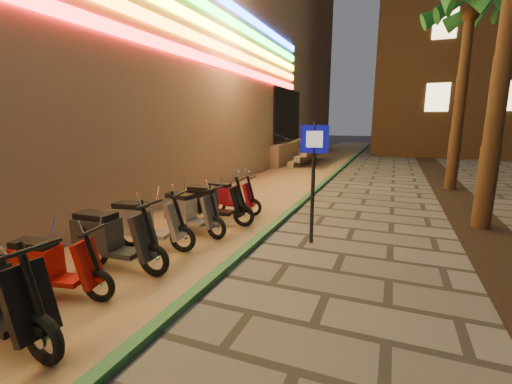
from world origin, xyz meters
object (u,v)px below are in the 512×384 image
at_px(scooter_7, 144,223).
at_px(scooter_8, 189,212).
at_px(scooter_6, 111,238).
at_px(scooter_9, 212,203).
at_px(pedestrian_sign, 314,166).
at_px(scooter_10, 228,197).
at_px(scooter_5, 51,266).

relative_size(scooter_7, scooter_8, 1.05).
distance_m(scooter_6, scooter_8, 2.11).
distance_m(scooter_8, scooter_9, 0.84).
bearing_deg(scooter_6, scooter_8, 83.22).
height_order(scooter_6, scooter_7, scooter_6).
xyz_separation_m(pedestrian_sign, scooter_7, (-2.94, -1.55, -1.07)).
relative_size(scooter_8, scooter_10, 1.07).
relative_size(scooter_5, scooter_8, 0.95).
bearing_deg(pedestrian_sign, scooter_10, 139.63).
xyz_separation_m(pedestrian_sign, scooter_5, (-2.88, -3.56, -1.12)).
relative_size(scooter_9, scooter_10, 1.12).
height_order(pedestrian_sign, scooter_8, pedestrian_sign).
bearing_deg(pedestrian_sign, scooter_5, -140.96).
relative_size(scooter_5, scooter_9, 0.91).
height_order(scooter_6, scooter_9, scooter_6).
xyz_separation_m(scooter_5, scooter_7, (-0.06, 2.01, 0.05)).
bearing_deg(scooter_7, scooter_8, 67.50).
relative_size(scooter_6, scooter_8, 1.09).
height_order(pedestrian_sign, scooter_7, pedestrian_sign).
bearing_deg(scooter_6, scooter_5, -95.56).
height_order(pedestrian_sign, scooter_5, pedestrian_sign).
xyz_separation_m(scooter_8, scooter_9, (0.13, 0.83, 0.02)).
relative_size(scooter_5, scooter_7, 0.91).
bearing_deg(scooter_5, scooter_6, 75.54).
bearing_deg(pedestrian_sign, scooter_6, -150.26).
height_order(scooter_5, scooter_10, scooter_5).
bearing_deg(scooter_7, scooter_6, -91.68).
xyz_separation_m(pedestrian_sign, scooter_9, (-2.53, 0.41, -1.07)).
xyz_separation_m(pedestrian_sign, scooter_8, (-2.66, -0.42, -1.10)).
distance_m(scooter_7, scooter_9, 2.00).
distance_m(scooter_5, scooter_6, 1.05).
relative_size(scooter_6, scooter_10, 1.17).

